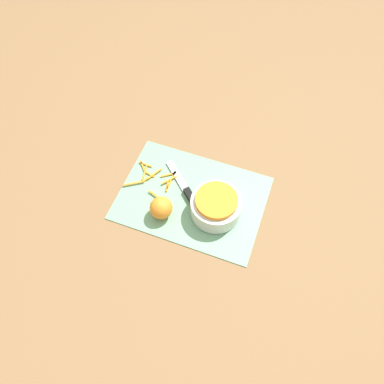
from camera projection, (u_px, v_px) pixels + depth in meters
ground_plane at (192, 198)px, 1.15m from camera, size 4.00×4.00×0.00m
cutting_board at (192, 198)px, 1.15m from camera, size 0.44×0.32×0.01m
bowl_speckled at (216, 206)px, 1.09m from camera, size 0.15×0.15×0.07m
knife at (190, 196)px, 1.14m from camera, size 0.18×0.17×0.02m
orange_left at (161, 208)px, 1.09m from camera, size 0.07×0.07×0.07m
peel_pile at (155, 178)px, 1.18m from camera, size 0.15×0.12×0.01m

